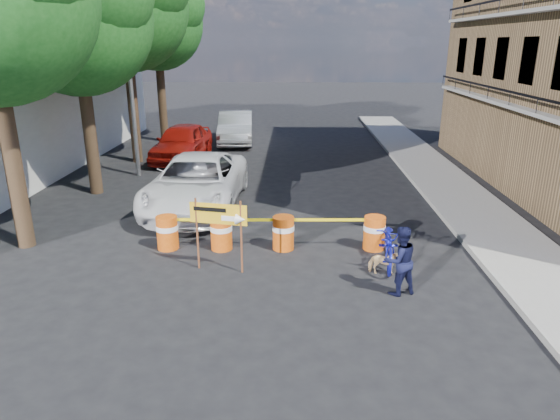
# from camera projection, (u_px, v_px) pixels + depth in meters

# --- Properties ---
(ground) EXTENTS (120.00, 120.00, 0.00)m
(ground) POSITION_uv_depth(u_px,v_px,m) (275.00, 283.00, 11.41)
(ground) COLOR black
(ground) RESTS_ON ground
(sidewalk_east) EXTENTS (2.40, 40.00, 0.15)m
(sidewalk_east) POSITION_uv_depth(u_px,v_px,m) (465.00, 202.00, 16.89)
(sidewalk_east) COLOR gray
(sidewalk_east) RESTS_ON ground
(tree_mid_a) EXTENTS (5.25, 5.00, 8.68)m
(tree_mid_a) POSITION_uv_depth(u_px,v_px,m) (78.00, 17.00, 16.32)
(tree_mid_a) COLOR #332316
(tree_mid_a) RESTS_ON ground
(tree_mid_b) EXTENTS (5.67, 5.40, 9.62)m
(tree_mid_b) POSITION_uv_depth(u_px,v_px,m) (125.00, 4.00, 20.82)
(tree_mid_b) COLOR #332316
(tree_mid_b) RESTS_ON ground
(tree_far) EXTENTS (5.04, 4.80, 8.84)m
(tree_far) POSITION_uv_depth(u_px,v_px,m) (157.00, 22.00, 25.72)
(tree_far) COLOR #332316
(tree_far) RESTS_ON ground
(streetlamp) EXTENTS (1.25, 0.18, 8.00)m
(streetlamp) POSITION_uv_depth(u_px,v_px,m) (131.00, 65.00, 19.18)
(streetlamp) COLOR gray
(streetlamp) RESTS_ON ground
(barrel_far_left) EXTENTS (0.58, 0.58, 0.90)m
(barrel_far_left) POSITION_uv_depth(u_px,v_px,m) (167.00, 232.00, 13.17)
(barrel_far_left) COLOR #C9490B
(barrel_far_left) RESTS_ON ground
(barrel_mid_left) EXTENTS (0.58, 0.58, 0.90)m
(barrel_mid_left) POSITION_uv_depth(u_px,v_px,m) (221.00, 232.00, 13.13)
(barrel_mid_left) COLOR #C9490B
(barrel_mid_left) RESTS_ON ground
(barrel_mid_right) EXTENTS (0.58, 0.58, 0.90)m
(barrel_mid_right) POSITION_uv_depth(u_px,v_px,m) (283.00, 232.00, 13.14)
(barrel_mid_right) COLOR #C9490B
(barrel_mid_right) RESTS_ON ground
(barrel_far_right) EXTENTS (0.58, 0.58, 0.90)m
(barrel_far_right) POSITION_uv_depth(u_px,v_px,m) (374.00, 232.00, 13.14)
(barrel_far_right) COLOR #C9490B
(barrel_far_right) RESTS_ON ground
(detour_sign) EXTENTS (1.37, 0.41, 1.79)m
(detour_sign) POSITION_uv_depth(u_px,v_px,m) (225.00, 220.00, 11.59)
(detour_sign) COLOR #592D19
(detour_sign) RESTS_ON ground
(pedestrian) EXTENTS (0.92, 0.82, 1.56)m
(pedestrian) POSITION_uv_depth(u_px,v_px,m) (400.00, 261.00, 10.70)
(pedestrian) COLOR black
(pedestrian) RESTS_ON ground
(bicycle) EXTENTS (0.87, 1.18, 2.08)m
(bicycle) POSITION_uv_depth(u_px,v_px,m) (391.00, 224.00, 12.07)
(bicycle) COLOR #161CB5
(bicycle) RESTS_ON ground
(dog) EXTENTS (0.76, 0.45, 0.60)m
(dog) POSITION_uv_depth(u_px,v_px,m) (384.00, 263.00, 11.72)
(dog) COLOR #DCB67E
(dog) RESTS_ON ground
(suv_white) EXTENTS (2.92, 6.13, 1.69)m
(suv_white) POSITION_uv_depth(u_px,v_px,m) (197.00, 183.00, 16.39)
(suv_white) COLOR silver
(suv_white) RESTS_ON ground
(sedan_red) EXTENTS (2.39, 5.05, 1.67)m
(sedan_red) POSITION_uv_depth(u_px,v_px,m) (182.00, 142.00, 23.03)
(sedan_red) COLOR maroon
(sedan_red) RESTS_ON ground
(sedan_silver) EXTENTS (2.16, 5.18, 1.66)m
(sedan_silver) POSITION_uv_depth(u_px,v_px,m) (236.00, 127.00, 27.03)
(sedan_silver) COLOR #ADB0B5
(sedan_silver) RESTS_ON ground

